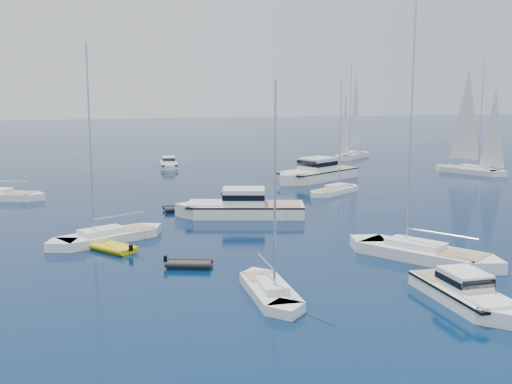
# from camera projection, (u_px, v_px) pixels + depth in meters

# --- Properties ---
(ground) EXTENTS (400.00, 400.00, 0.00)m
(ground) POSITION_uv_depth(u_px,v_px,m) (337.00, 303.00, 34.96)
(ground) COLOR #072548
(ground) RESTS_ON ground
(motor_cruiser_near) EXTENTS (2.81, 8.80, 2.30)m
(motor_cruiser_near) POSITION_uv_depth(u_px,v_px,m) (465.00, 303.00, 34.86)
(motor_cruiser_near) COLOR white
(motor_cruiser_near) RESTS_ON ground
(motor_cruiser_centre) EXTENTS (13.19, 6.84, 3.32)m
(motor_cruiser_centre) POSITION_uv_depth(u_px,v_px,m) (241.00, 216.00, 57.94)
(motor_cruiser_centre) COLOR silver
(motor_cruiser_centre) RESTS_ON ground
(motor_cruiser_distant) EXTENTS (13.97, 10.80, 3.62)m
(motor_cruiser_distant) POSITION_uv_depth(u_px,v_px,m) (316.00, 180.00, 80.01)
(motor_cruiser_distant) COLOR silver
(motor_cruiser_distant) RESTS_ON ground
(motor_cruiser_horizon) EXTENTS (2.86, 7.84, 2.02)m
(motor_cruiser_horizon) POSITION_uv_depth(u_px,v_px,m) (169.00, 168.00, 92.19)
(motor_cruiser_horizon) COLOR white
(motor_cruiser_horizon) RESTS_ON ground
(sailboat_fore) EXTENTS (2.24, 8.57, 12.59)m
(sailboat_fore) POSITION_uv_depth(u_px,v_px,m) (270.00, 296.00, 36.03)
(sailboat_fore) COLOR silver
(sailboat_fore) RESTS_ON ground
(sailboat_mid_r) EXTENTS (9.60, 11.83, 17.95)m
(sailboat_mid_r) POSITION_uv_depth(u_px,v_px,m) (422.00, 259.00, 43.76)
(sailboat_mid_r) COLOR white
(sailboat_mid_r) RESTS_ON ground
(sailboat_mid_l) EXTENTS (10.50, 7.37, 15.39)m
(sailboat_mid_l) POSITION_uv_depth(u_px,v_px,m) (107.00, 241.00, 48.66)
(sailboat_mid_l) COLOR silver
(sailboat_mid_l) RESTS_ON ground
(sailboat_centre) EXTENTS (8.35, 6.69, 12.63)m
(sailboat_centre) POSITION_uv_depth(u_px,v_px,m) (335.00, 193.00, 70.31)
(sailboat_centre) COLOR white
(sailboat_centre) RESTS_ON ground
(sailboat_sails_r) EXTENTS (7.91, 10.90, 16.08)m
(sailboat_sails_r) POSITION_uv_depth(u_px,v_px,m) (470.00, 173.00, 86.25)
(sailboat_sails_r) COLOR white
(sailboat_sails_r) RESTS_ON ground
(sailboat_sails_far) EXTENTS (9.84, 9.39, 15.87)m
(sailboat_sails_far) POSITION_uv_depth(u_px,v_px,m) (352.00, 158.00, 104.34)
(sailboat_sails_far) COLOR white
(sailboat_sails_far) RESTS_ON ground
(tender_yellow) EXTENTS (4.08, 4.34, 0.95)m
(tender_yellow) POSITION_uv_depth(u_px,v_px,m) (113.00, 251.00, 45.93)
(tender_yellow) COLOR yellow
(tender_yellow) RESTS_ON ground
(tender_grey_near) EXTENTS (3.57, 2.66, 0.95)m
(tender_grey_near) POSITION_uv_depth(u_px,v_px,m) (189.00, 267.00, 41.83)
(tender_grey_near) COLOR black
(tender_grey_near) RESTS_ON ground
(tender_grey_far) EXTENTS (3.92, 2.27, 0.95)m
(tender_grey_far) POSITION_uv_depth(u_px,v_px,m) (183.00, 211.00, 60.61)
(tender_grey_far) COLOR black
(tender_grey_far) RESTS_ON ground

